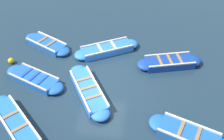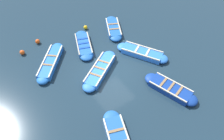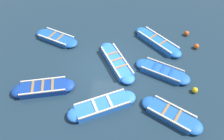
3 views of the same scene
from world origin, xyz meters
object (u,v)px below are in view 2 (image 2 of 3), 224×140
Objects in this scene: boat_outer_right at (142,53)px; boat_centre at (118,138)px; boat_tucked at (84,45)px; boat_near_quay at (113,28)px; buoy_orange_near at (22,52)px; buoy_yellow_far at (86,27)px; buoy_white_drifting at (38,41)px; boat_broadside at (170,89)px; boat_outer_left at (100,70)px; boat_far_corner at (51,62)px.

boat_outer_right is 1.07× the size of boat_centre.
boat_centre is at bearing -106.46° from boat_tucked.
boat_near_quay is 7.13m from buoy_orange_near.
boat_tucked is at bearing -123.72° from buoy_yellow_far.
buoy_white_drifting is (1.36, 0.53, -0.00)m from buoy_orange_near.
boat_broadside is 11.21× the size of buoy_yellow_far.
boat_outer_left is 4.67m from boat_near_quay.
boat_outer_right is (5.72, -2.84, 0.00)m from boat_far_corner.
boat_outer_right is 7.83m from buoy_white_drifting.
buoy_white_drifting reaches higher than buoy_yellow_far.
boat_tucked is at bearing -23.86° from buoy_orange_near.
boat_broadside is (-0.67, -3.47, 0.01)m from boat_outer_right.
boat_near_quay is at bearing -11.08° from buoy_orange_near.
boat_near_quay is (0.01, 3.54, -0.02)m from boat_outer_right.
boat_outer_right is 11.53× the size of buoy_yellow_far.
boat_near_quay is 2.26m from buoy_yellow_far.
boat_near_quay is 10.37× the size of buoy_yellow_far.
boat_broadside is at bearing -51.33° from boat_far_corner.
boat_outer_left is at bearing -108.87° from buoy_yellow_far.
boat_tucked is 3.51m from buoy_white_drifting.
boat_broadside reaches higher than boat_centre.
boat_near_quay reaches higher than boat_centre.
boat_centre is 9.65m from buoy_white_drifting.
boat_broadside is (2.69, -3.78, 0.01)m from boat_outer_left.
boat_centre reaches higher than buoy_orange_near.
boat_outer_left is (2.37, -2.54, -0.00)m from boat_far_corner.
buoy_yellow_far is (-1.11, 8.39, -0.03)m from boat_broadside.
boat_tucked is at bearing 6.11° from boat_far_corner.
buoy_yellow_far is 3.88m from buoy_white_drifting.
boat_far_corner is at bearing -92.21° from buoy_white_drifting.
buoy_yellow_far is 0.94× the size of buoy_white_drifting.
boat_far_corner is at bearing -152.20° from buoy_yellow_far.
boat_tucked is 2.86m from boat_outer_left.
boat_centre is (0.59, -7.03, -0.03)m from boat_far_corner.
boat_outer_left is 4.64m from boat_broadside.
boat_near_quay is at bearing 6.99° from boat_far_corner.
boat_near_quay is 5.94m from buoy_white_drifting.
boat_centre is at bearing -78.50° from buoy_orange_near.
boat_broadside reaches higher than boat_near_quay.
boat_broadside is at bearing -54.58° from boat_outer_left.
boat_near_quay is (2.98, 0.41, -0.00)m from boat_tucked.
boat_outer_left is 10.95× the size of buoy_white_drifting.
boat_outer_right reaches higher than buoy_yellow_far.
boat_far_corner is at bearing 94.78° from boat_centre.
buoy_orange_near reaches higher than buoy_yellow_far.
boat_outer_right is 1.03× the size of boat_broadside.
buoy_orange_near is (-1.26, 2.07, -0.01)m from boat_far_corner.
buoy_white_drifting is (-4.95, 8.91, -0.02)m from boat_broadside.
boat_outer_right is 1.11× the size of boat_near_quay.
boat_tucked is 10.16× the size of buoy_white_drifting.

